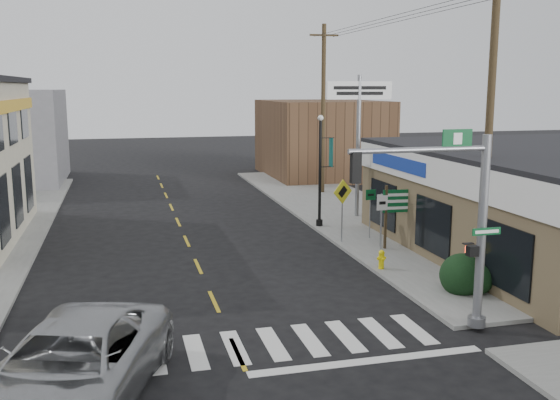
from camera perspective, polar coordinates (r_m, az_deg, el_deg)
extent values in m
plane|color=black|center=(16.05, -3.89, -13.87)|extent=(140.00, 140.00, 0.00)
cube|color=slate|center=(30.48, 8.34, -2.16)|extent=(6.00, 38.00, 0.13)
cube|color=gold|center=(23.50, -7.50, -6.02)|extent=(0.12, 56.00, 0.01)
cube|color=silver|center=(16.41, -4.15, -13.30)|extent=(11.00, 2.20, 0.01)
cube|color=brown|center=(46.91, 3.79, 5.63)|extent=(8.00, 10.00, 5.60)
imported|color=#9EA0A3|center=(13.93, -18.48, -14.30)|extent=(4.81, 6.99, 1.78)
cylinder|color=gray|center=(17.45, 17.96, -2.87)|extent=(0.24, 0.24, 5.23)
cylinder|color=gray|center=(16.15, 12.62, 4.51)|extent=(3.83, 0.14, 0.14)
cube|color=black|center=(15.49, 6.89, 2.99)|extent=(0.24, 0.19, 0.78)
cube|color=#0A4B22|center=(17.25, 18.36, -2.74)|extent=(0.83, 0.04, 0.19)
cube|color=#0A4B22|center=(16.62, 15.89, 5.43)|extent=(0.83, 0.05, 0.48)
cube|color=black|center=(17.39, 17.26, -4.50)|extent=(0.28, 0.23, 0.28)
cube|color=#42331E|center=(25.39, 9.63, -1.55)|extent=(0.09, 0.09, 2.59)
cube|color=#42331E|center=(25.90, 12.06, -1.41)|extent=(0.09, 0.09, 2.59)
cube|color=#09472A|center=(25.46, 10.96, -0.08)|extent=(1.48, 0.05, 0.92)
cylinder|color=yellow|center=(22.78, 9.25, -5.54)|extent=(0.20, 0.20, 0.55)
sphere|color=yellow|center=(22.69, 9.27, -4.80)|extent=(0.22, 0.22, 0.22)
cylinder|color=gray|center=(26.30, 5.70, -1.22)|extent=(0.06, 0.06, 2.44)
cube|color=yellow|center=(26.11, 5.75, 0.76)|extent=(1.03, 0.03, 1.03)
cylinder|color=black|center=(29.05, 3.67, 2.47)|extent=(0.13, 0.13, 5.00)
sphere|color=silver|center=(28.82, 3.73, 7.49)|extent=(0.27, 0.27, 0.27)
cube|color=#0E4D47|center=(29.11, 4.69, 4.37)|extent=(0.02, 0.53, 1.35)
cylinder|color=gray|center=(31.43, 7.15, 4.87)|extent=(0.21, 0.21, 7.04)
cube|color=white|center=(31.30, 7.27, 9.92)|extent=(3.31, 0.18, 0.88)
cylinder|color=black|center=(25.12, 15.22, -1.32)|extent=(0.19, 0.19, 3.08)
ellipsoid|color=#1A381C|center=(20.83, 16.28, -6.62)|extent=(1.40, 1.40, 1.05)
ellipsoid|color=black|center=(26.92, 11.91, -2.79)|extent=(1.20, 1.20, 0.90)
cylinder|color=#47291F|center=(22.18, 18.57, 6.18)|extent=(0.26, 0.26, 10.11)
cylinder|color=#493422|center=(38.50, 3.97, 8.23)|extent=(0.27, 0.27, 10.17)
cube|color=#493422|center=(38.60, 4.05, 14.80)|extent=(1.77, 0.11, 0.11)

